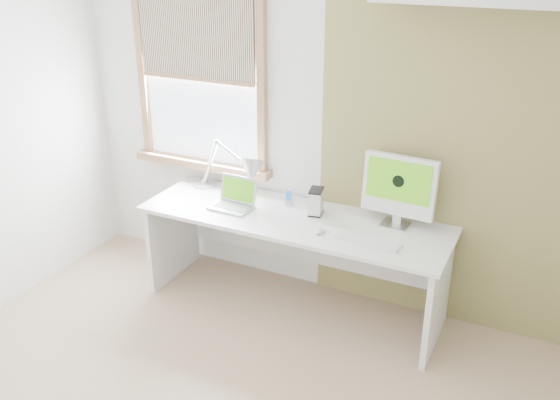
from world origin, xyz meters
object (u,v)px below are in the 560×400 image
Objects in this scene: imac at (399,187)px; external_drive at (316,202)px; desk_lamp at (242,171)px; laptop at (235,200)px; desk at (297,238)px.

external_drive is at bearing -171.88° from imac.
desk_lamp is at bearing 177.95° from external_drive.
desk_lamp is 0.23m from laptop.
laptop is 0.60× the size of imac.
desk_lamp is at bearing -177.13° from imac.
desk is 3.14× the size of desk_lamp.
imac is at bearing 2.87° from desk_lamp.
external_drive is at bearing 13.67° from laptop.
imac is at bearing 8.12° from external_drive.
laptop is (0.03, -0.16, -0.16)m from desk_lamp.
external_drive is (0.58, 0.14, 0.04)m from laptop.
external_drive is 0.37× the size of imac.
imac reaches higher than desk.
desk is 11.84× the size of external_drive.
laptop is at bearing -81.23° from desk_lamp.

